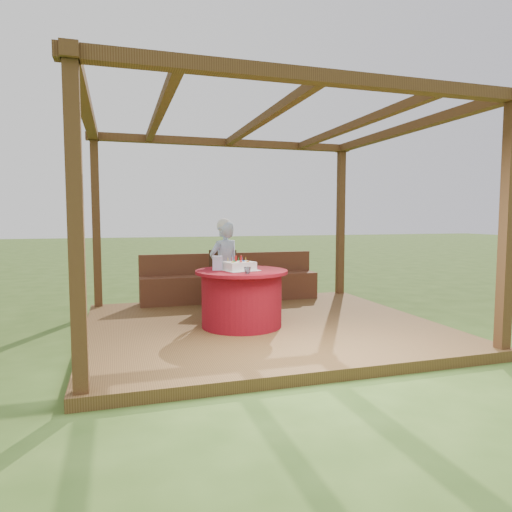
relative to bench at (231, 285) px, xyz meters
The scene contains 10 objects.
ground 1.76m from the bench, 90.00° to the right, with size 60.00×60.00×0.00m, color #36541C.
deck 1.75m from the bench, 90.00° to the right, with size 4.50×4.00×0.12m, color brown.
pergola 2.65m from the bench, 90.00° to the right, with size 4.50×4.00×2.72m.
bench is the anchor object (origin of this frame).
table 1.84m from the bench, 99.38° to the right, with size 1.19×1.19×0.73m.
chair 0.59m from the bench, 119.68° to the right, with size 0.58×0.58×0.89m.
elderly_woman 1.13m from the bench, 108.71° to the right, with size 0.58×0.49×1.40m.
birthday_cake 1.91m from the bench, 100.29° to the right, with size 0.50×0.50×0.18m.
gift_bag 1.91m from the bench, 109.04° to the right, with size 0.13×0.08×0.18m, color #E594D0.
drinking_glass 2.27m from the bench, 98.54° to the right, with size 0.09×0.09×0.08m, color silver.
Camera 1 is at (-1.82, -5.72, 1.53)m, focal length 32.00 mm.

